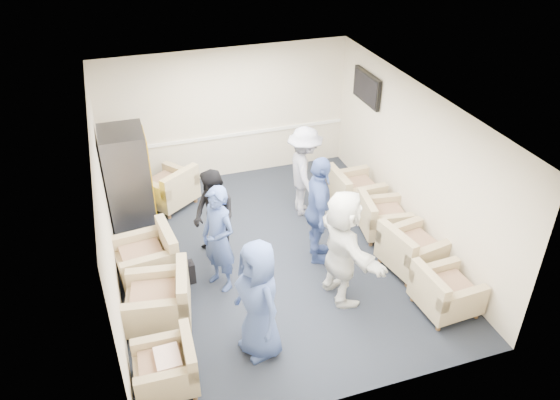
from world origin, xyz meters
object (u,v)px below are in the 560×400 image
object	(u,v)px
person_mid_right	(319,211)
person_front_right	(343,247)
armchair_left_near	(169,368)
armchair_corner	(170,189)
vending_machine	(128,180)
armchair_left_mid	(162,301)
armchair_right_midfar	(381,219)
person_front_left	(259,300)
person_back_left	(214,217)
armchair_right_far	(352,192)
person_mid_left	(219,239)
armchair_right_near	(443,293)
armchair_left_far	(150,258)
person_back_right	(304,172)
armchair_right_midnear	(410,251)

from	to	relation	value
person_mid_right	person_front_right	distance (m)	0.97
armchair_left_near	armchair_corner	world-z (taller)	armchair_corner
vending_machine	person_front_right	distance (m)	4.03
armchair_left_mid	person_front_right	distance (m)	2.69
armchair_right_midfar	armchair_corner	bearing A→B (deg)	66.63
person_front_left	person_back_left	size ratio (longest dim) A/B	1.08
person_mid_right	person_front_left	bearing A→B (deg)	153.48
armchair_right_far	person_mid_left	xyz separation A→B (m)	(-2.86, -1.39, 0.52)
armchair_right_midfar	person_mid_right	xyz separation A→B (m)	(-1.32, -0.31, 0.62)
person_front_left	armchair_left_mid	bearing A→B (deg)	-144.35
armchair_right_far	person_mid_left	distance (m)	3.22
person_front_right	person_mid_left	bearing A→B (deg)	59.89
person_front_right	person_front_left	bearing A→B (deg)	110.29
armchair_right_near	armchair_right_midfar	bearing A→B (deg)	-4.30
armchair_corner	person_front_right	world-z (taller)	person_front_right
armchair_left_far	person_front_left	distance (m)	2.40
vending_machine	armchair_right_far	bearing A→B (deg)	-10.31
vending_machine	person_mid_left	world-z (taller)	vending_machine
armchair_left_near	person_back_left	world-z (taller)	person_back_left
armchair_right_far	armchair_corner	world-z (taller)	same
armchair_left_near	person_back_right	bearing A→B (deg)	139.31
person_front_left	person_back_left	distance (m)	2.15
armchair_left_far	armchair_right_midfar	world-z (taller)	armchair_left_far
armchair_left_mid	armchair_right_near	world-z (taller)	armchair_left_mid
armchair_right_midnear	armchair_right_midfar	distance (m)	1.03
armchair_left_far	armchair_right_near	size ratio (longest dim) A/B	1.15
armchair_right_near	person_mid_left	xyz separation A→B (m)	(-2.95, 1.58, 0.55)
person_front_right	vending_machine	bearing A→B (deg)	39.61
vending_machine	person_back_left	xyz separation A→B (m)	(1.20, -1.43, -0.12)
armchair_right_far	person_front_right	world-z (taller)	person_front_right
armchair_right_midnear	person_front_left	xyz separation A→B (m)	(-2.77, -0.91, 0.53)
vending_machine	person_back_right	bearing A→B (deg)	-10.31
person_mid_right	vending_machine	bearing A→B (deg)	70.57
armchair_left_far	person_front_left	bearing A→B (deg)	24.05
armchair_right_far	person_front_left	distance (m)	3.94
person_mid_left	armchair_corner	bearing A→B (deg)	158.74
armchair_right_near	armchair_corner	distance (m)	5.33
armchair_left_near	person_front_left	size ratio (longest dim) A/B	0.44
armchair_right_midfar	armchair_left_near	bearing A→B (deg)	126.75
person_back_right	person_mid_right	size ratio (longest dim) A/B	0.92
armchair_left_mid	person_front_left	size ratio (longest dim) A/B	0.58
armchair_right_midfar	armchair_right_far	bearing A→B (deg)	16.53
armchair_right_midnear	person_front_right	bearing A→B (deg)	90.89
armchair_right_near	armchair_right_midfar	distance (m)	2.04
armchair_right_near	armchair_right_midnear	size ratio (longest dim) A/B	0.85
armchair_left_near	armchair_left_far	size ratio (longest dim) A/B	0.79
person_mid_right	armchair_left_far	bearing A→B (deg)	97.32
armchair_right_midnear	person_front_left	bearing A→B (deg)	98.11
armchair_right_midnear	armchair_right_midfar	xyz separation A→B (m)	(0.02, 1.03, -0.03)
armchair_right_midfar	vending_machine	world-z (taller)	vending_machine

